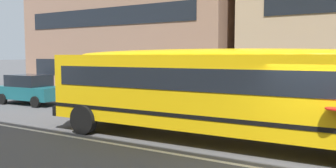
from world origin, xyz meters
TOP-DOWN VIEW (x-y plane):
  - school_bus at (-2.98, 1.86)m, footprint 13.10×3.11m
  - parked_car_teal_by_hydrant at (-15.31, 4.42)m, footprint 3.98×2.03m

SIDE VIEW (x-z plane):
  - parked_car_teal_by_hydrant at x=-15.31m, z-range 0.02..1.66m
  - school_bus at x=-2.98m, z-range 0.27..3.19m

